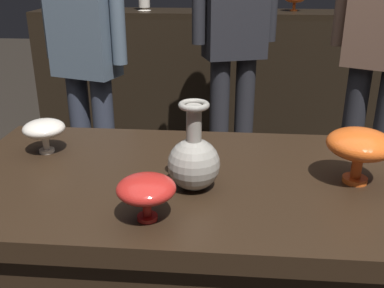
{
  "coord_description": "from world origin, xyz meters",
  "views": [
    {
      "loc": [
        0.09,
        -1.01,
        1.3
      ],
      "look_at": [
        0.01,
        -0.03,
        0.9
      ],
      "focal_mm": 41.48,
      "sensor_mm": 36.0,
      "label": 1
    }
  ],
  "objects_px": {
    "vase_centerpiece": "(194,160)",
    "vase_left_accent": "(360,145)",
    "visitor_near_right": "(384,31)",
    "visitor_near_left": "(85,47)",
    "vase_right_accent": "(146,190)",
    "visitor_center_back": "(235,27)",
    "shelf_vase_far_left": "(72,2)",
    "vase_tall_behind": "(44,129)",
    "shelf_vase_center": "(219,3)"
  },
  "relations": [
    {
      "from": "shelf_vase_far_left",
      "to": "visitor_center_back",
      "type": "height_order",
      "value": "visitor_center_back"
    },
    {
      "from": "vase_tall_behind",
      "to": "visitor_near_right",
      "type": "height_order",
      "value": "visitor_near_right"
    },
    {
      "from": "vase_tall_behind",
      "to": "visitor_near_left",
      "type": "bearing_deg",
      "value": 101.32
    },
    {
      "from": "shelf_vase_far_left",
      "to": "visitor_near_right",
      "type": "height_order",
      "value": "visitor_near_right"
    },
    {
      "from": "vase_right_accent",
      "to": "visitor_near_right",
      "type": "bearing_deg",
      "value": 57.5
    },
    {
      "from": "vase_right_accent",
      "to": "visitor_center_back",
      "type": "relative_size",
      "value": 0.07
    },
    {
      "from": "vase_tall_behind",
      "to": "shelf_vase_center",
      "type": "height_order",
      "value": "shelf_vase_center"
    },
    {
      "from": "vase_centerpiece",
      "to": "vase_right_accent",
      "type": "height_order",
      "value": "vase_centerpiece"
    },
    {
      "from": "shelf_vase_center",
      "to": "shelf_vase_far_left",
      "type": "distance_m",
      "value": 1.04
    },
    {
      "from": "visitor_near_right",
      "to": "visitor_near_left",
      "type": "height_order",
      "value": "visitor_near_right"
    },
    {
      "from": "vase_tall_behind",
      "to": "visitor_near_right",
      "type": "relative_size",
      "value": 0.07
    },
    {
      "from": "vase_centerpiece",
      "to": "visitor_center_back",
      "type": "distance_m",
      "value": 1.49
    },
    {
      "from": "visitor_center_back",
      "to": "vase_right_accent",
      "type": "bearing_deg",
      "value": 64.76
    },
    {
      "from": "visitor_near_right",
      "to": "visitor_center_back",
      "type": "bearing_deg",
      "value": 4.6
    },
    {
      "from": "vase_tall_behind",
      "to": "visitor_near_right",
      "type": "bearing_deg",
      "value": 40.22
    },
    {
      "from": "visitor_near_right",
      "to": "shelf_vase_far_left",
      "type": "bearing_deg",
      "value": -3.01
    },
    {
      "from": "vase_left_accent",
      "to": "visitor_near_right",
      "type": "distance_m",
      "value": 1.21
    },
    {
      "from": "vase_right_accent",
      "to": "visitor_center_back",
      "type": "xyz_separation_m",
      "value": [
        0.18,
        1.64,
        0.11
      ]
    },
    {
      "from": "shelf_vase_center",
      "to": "vase_right_accent",
      "type": "bearing_deg",
      "value": -91.66
    },
    {
      "from": "shelf_vase_center",
      "to": "visitor_near_right",
      "type": "bearing_deg",
      "value": -54.29
    },
    {
      "from": "vase_tall_behind",
      "to": "shelf_vase_far_left",
      "type": "distance_m",
      "value": 2.18
    },
    {
      "from": "vase_left_accent",
      "to": "visitor_near_right",
      "type": "xyz_separation_m",
      "value": [
        0.38,
        1.14,
        0.11
      ]
    },
    {
      "from": "vase_centerpiece",
      "to": "visitor_near_left",
      "type": "distance_m",
      "value": 1.39
    },
    {
      "from": "vase_centerpiece",
      "to": "visitor_near_left",
      "type": "height_order",
      "value": "visitor_near_left"
    },
    {
      "from": "vase_left_accent",
      "to": "visitor_near_left",
      "type": "xyz_separation_m",
      "value": [
        -1.04,
        1.16,
        0.01
      ]
    },
    {
      "from": "shelf_vase_far_left",
      "to": "vase_tall_behind",
      "type": "bearing_deg",
      "value": -73.48
    },
    {
      "from": "vase_left_accent",
      "to": "visitor_near_right",
      "type": "height_order",
      "value": "visitor_near_right"
    },
    {
      "from": "vase_tall_behind",
      "to": "visitor_near_left",
      "type": "relative_size",
      "value": 0.08
    },
    {
      "from": "vase_left_accent",
      "to": "vase_tall_behind",
      "type": "bearing_deg",
      "value": 172.3
    },
    {
      "from": "visitor_near_left",
      "to": "visitor_center_back",
      "type": "bearing_deg",
      "value": -142.4
    },
    {
      "from": "shelf_vase_center",
      "to": "shelf_vase_far_left",
      "type": "xyz_separation_m",
      "value": [
        -1.04,
        -0.04,
        0.01
      ]
    },
    {
      "from": "vase_centerpiece",
      "to": "shelf_vase_far_left",
      "type": "xyz_separation_m",
      "value": [
        -1.05,
        2.26,
        0.17
      ]
    },
    {
      "from": "shelf_vase_far_left",
      "to": "visitor_near_right",
      "type": "relative_size",
      "value": 0.1
    },
    {
      "from": "vase_centerpiece",
      "to": "visitor_near_left",
      "type": "relative_size",
      "value": 0.14
    },
    {
      "from": "shelf_vase_far_left",
      "to": "visitor_near_left",
      "type": "distance_m",
      "value": 1.12
    },
    {
      "from": "vase_tall_behind",
      "to": "shelf_vase_center",
      "type": "bearing_deg",
      "value": 78.79
    },
    {
      "from": "vase_centerpiece",
      "to": "vase_tall_behind",
      "type": "xyz_separation_m",
      "value": [
        -0.44,
        0.18,
        -0.0
      ]
    },
    {
      "from": "vase_right_accent",
      "to": "shelf_vase_far_left",
      "type": "relative_size",
      "value": 0.7
    },
    {
      "from": "shelf_vase_far_left",
      "to": "visitor_near_left",
      "type": "xyz_separation_m",
      "value": [
        0.41,
        -1.04,
        -0.13
      ]
    },
    {
      "from": "shelf_vase_center",
      "to": "visitor_near_right",
      "type": "distance_m",
      "value": 1.36
    },
    {
      "from": "vase_centerpiece",
      "to": "vase_tall_behind",
      "type": "relative_size",
      "value": 1.83
    },
    {
      "from": "vase_left_accent",
      "to": "vase_right_accent",
      "type": "distance_m",
      "value": 0.53
    },
    {
      "from": "vase_left_accent",
      "to": "visitor_near_left",
      "type": "bearing_deg",
      "value": 131.82
    },
    {
      "from": "visitor_center_back",
      "to": "shelf_vase_center",
      "type": "bearing_deg",
      "value": -101.2
    },
    {
      "from": "vase_centerpiece",
      "to": "vase_right_accent",
      "type": "distance_m",
      "value": 0.17
    },
    {
      "from": "vase_centerpiece",
      "to": "vase_left_accent",
      "type": "height_order",
      "value": "vase_centerpiece"
    },
    {
      "from": "vase_right_accent",
      "to": "visitor_near_left",
      "type": "xyz_separation_m",
      "value": [
        -0.56,
        1.38,
        0.04
      ]
    },
    {
      "from": "vase_tall_behind",
      "to": "vase_right_accent",
      "type": "distance_m",
      "value": 0.48
    },
    {
      "from": "vase_centerpiece",
      "to": "shelf_vase_far_left",
      "type": "relative_size",
      "value": 1.22
    },
    {
      "from": "visitor_near_right",
      "to": "visitor_center_back",
      "type": "xyz_separation_m",
      "value": [
        -0.68,
        0.28,
        -0.03
      ]
    }
  ]
}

